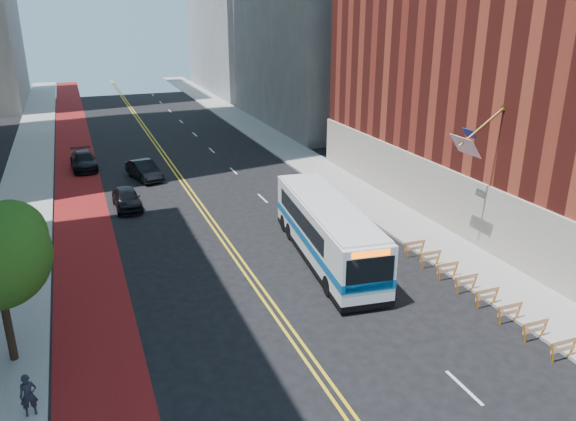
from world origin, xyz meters
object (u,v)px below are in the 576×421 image
Objects in this scene: car_c at (83,161)px; pedestrian at (28,395)px; transit_bus at (326,230)px; car_a at (127,198)px; car_b at (144,170)px.

car_c is 33.44m from pedestrian.
transit_bus reaches higher than car_c.
car_a is at bearing -81.11° from car_c.
transit_bus is at bearing -54.87° from car_a.
pedestrian reaches higher than car_a.
car_b is (2.15, 6.93, 0.02)m from car_a.
car_b reaches higher than car_a.
transit_bus is 27.81m from car_c.
car_a is (-9.72, 12.93, -1.04)m from transit_bus.
pedestrian reaches higher than car_b.
transit_bus is at bearing 23.66° from pedestrian.
transit_bus reaches higher than car_a.
pedestrian is (-5.52, -21.25, 0.20)m from car_a.
pedestrian is (-15.24, -8.33, -0.84)m from transit_bus.
transit_bus is 2.88× the size of car_a.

